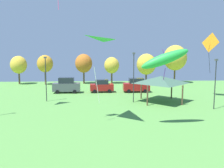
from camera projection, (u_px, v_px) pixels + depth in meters
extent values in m
cylinder|color=#E54C93|center=(58.00, 0.00, 20.86)|extent=(0.13, 0.28, 1.65)
pyramid|color=green|center=(84.00, 48.00, 22.04)|extent=(3.15, 4.02, 0.55)
cylinder|color=white|center=(97.00, 85.00, 22.79)|extent=(0.55, 0.16, 3.56)
cube|color=orange|center=(210.00, 43.00, 35.46)|extent=(1.45, 2.70, 2.98)
cylinder|color=black|center=(210.00, 43.00, 35.44)|extent=(0.79, 0.25, 2.65)
cylinder|color=black|center=(209.00, 63.00, 35.85)|extent=(0.47, 0.18, 3.05)
ellipsoid|color=green|center=(165.00, 59.00, 21.09)|extent=(4.51, 1.08, 2.43)
cube|color=purple|center=(165.00, 56.00, 21.05)|extent=(0.47, 0.15, 1.18)
cylinder|color=purple|center=(164.00, 74.00, 21.27)|extent=(0.20, 0.06, 1.10)
cube|color=#4C5156|center=(67.00, 87.00, 40.45)|extent=(4.62, 1.90, 1.37)
cube|color=#1E232D|center=(66.00, 80.00, 40.30)|extent=(2.56, 1.70, 0.96)
cylinder|color=black|center=(75.00, 92.00, 39.77)|extent=(0.65, 0.24, 0.64)
cylinder|color=black|center=(75.00, 90.00, 41.52)|extent=(0.65, 0.24, 0.64)
cylinder|color=black|center=(57.00, 92.00, 39.55)|extent=(0.65, 0.24, 0.64)
cylinder|color=black|center=(59.00, 90.00, 41.31)|extent=(0.65, 0.24, 0.64)
cube|color=maroon|center=(102.00, 87.00, 41.06)|extent=(4.13, 1.98, 1.12)
cube|color=#1E232D|center=(102.00, 82.00, 40.94)|extent=(2.31, 1.72, 0.79)
cylinder|color=black|center=(109.00, 91.00, 40.44)|extent=(0.65, 0.26, 0.64)
cylinder|color=black|center=(108.00, 90.00, 42.12)|extent=(0.65, 0.26, 0.64)
cylinder|color=black|center=(95.00, 91.00, 40.15)|extent=(0.65, 0.26, 0.64)
cylinder|color=black|center=(94.00, 90.00, 41.84)|extent=(0.65, 0.26, 0.64)
cube|color=maroon|center=(136.00, 87.00, 41.22)|extent=(4.54, 1.90, 1.25)
cube|color=#1E232D|center=(136.00, 81.00, 41.08)|extent=(2.51, 1.72, 0.88)
cylinder|color=black|center=(145.00, 91.00, 40.48)|extent=(0.64, 0.23, 0.64)
cylinder|color=black|center=(143.00, 89.00, 42.29)|extent=(0.64, 0.23, 0.64)
cylinder|color=black|center=(129.00, 91.00, 40.30)|extent=(0.64, 0.23, 0.64)
cylinder|color=black|center=(128.00, 90.00, 42.12)|extent=(0.64, 0.23, 0.64)
cylinder|color=brown|center=(147.00, 96.00, 30.55)|extent=(0.20, 0.20, 2.60)
cylinder|color=brown|center=(182.00, 95.00, 30.78)|extent=(0.20, 0.20, 2.60)
cylinder|color=brown|center=(141.00, 90.00, 35.24)|extent=(0.20, 0.20, 2.60)
cylinder|color=brown|center=(172.00, 90.00, 35.46)|extent=(0.20, 0.20, 2.60)
pyramid|color=#3D604C|center=(161.00, 80.00, 32.78)|extent=(5.94, 6.12, 1.00)
cylinder|color=#2D2D33|center=(134.00, 79.00, 32.31)|extent=(0.12, 0.12, 6.60)
cube|color=#4C4C51|center=(134.00, 53.00, 31.88)|extent=(0.36, 0.20, 0.24)
cylinder|color=#2D2D33|center=(215.00, 85.00, 28.35)|extent=(0.12, 0.12, 5.83)
cube|color=#4C4C51|center=(216.00, 60.00, 27.96)|extent=(0.36, 0.20, 0.24)
cylinder|color=#2D2D33|center=(46.00, 80.00, 33.05)|extent=(0.12, 0.12, 6.03)
cube|color=#4C4C51|center=(45.00, 57.00, 32.65)|extent=(0.36, 0.20, 0.24)
cylinder|color=brown|center=(19.00, 77.00, 51.96)|extent=(0.36, 0.36, 2.95)
ellipsoid|color=gold|center=(19.00, 65.00, 51.61)|extent=(3.50, 3.50, 3.85)
cylinder|color=brown|center=(46.00, 77.00, 51.21)|extent=(0.36, 0.36, 3.28)
ellipsoid|color=gold|center=(45.00, 64.00, 50.84)|extent=(3.36, 3.36, 3.70)
cylinder|color=brown|center=(84.00, 77.00, 52.91)|extent=(0.36, 0.36, 3.12)
ellipsoid|color=#BC6623|center=(84.00, 63.00, 52.53)|extent=(3.78, 3.78, 4.16)
cylinder|color=brown|center=(112.00, 77.00, 53.30)|extent=(0.36, 0.36, 2.83)
ellipsoid|color=gold|center=(112.00, 65.00, 52.96)|extent=(3.32, 3.32, 3.65)
cylinder|color=brown|center=(146.00, 77.00, 53.96)|extent=(0.36, 0.36, 2.67)
ellipsoid|color=gold|center=(146.00, 64.00, 53.58)|extent=(4.33, 4.33, 4.76)
cylinder|color=brown|center=(175.00, 75.00, 54.01)|extent=(0.36, 0.36, 3.78)
ellipsoid|color=gold|center=(175.00, 58.00, 53.52)|extent=(5.20, 5.20, 5.72)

